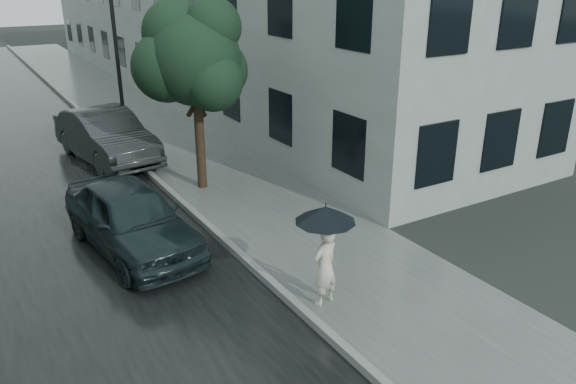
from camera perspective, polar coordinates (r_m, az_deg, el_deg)
ground at (r=11.03m, az=7.33°, el=-8.91°), size 120.00×120.00×0.00m
sidewalk at (r=21.08m, az=-12.71°, el=5.81°), size 3.50×60.00×0.01m
kerb_near at (r=20.59m, az=-17.53°, el=5.15°), size 0.15×60.00×0.15m
asphalt_road at (r=20.14m, az=-27.13°, el=3.17°), size 6.85×60.00×0.00m
pedestrian at (r=9.90m, az=3.77°, el=-7.55°), size 0.61×0.47×1.49m
umbrella at (r=9.50m, az=3.81°, el=-2.26°), size 1.15×1.15×0.98m
street_tree at (r=14.85m, az=-9.56°, el=13.27°), size 3.07×2.79×4.98m
lamp_post at (r=18.52m, az=-17.44°, el=13.12°), size 0.85×0.32×5.49m
car_near at (r=12.23m, az=-15.65°, el=-2.52°), size 2.22×4.45×1.46m
car_far at (r=18.32m, az=-18.01°, el=5.47°), size 2.31×4.97×1.58m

